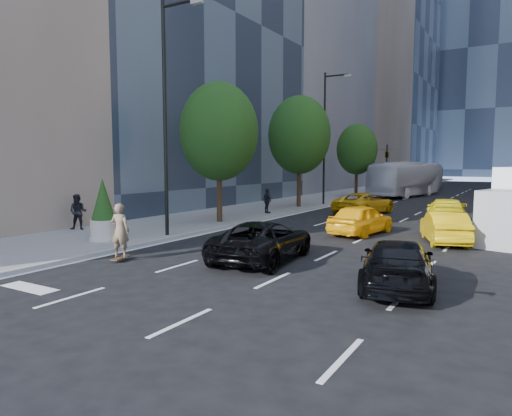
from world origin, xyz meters
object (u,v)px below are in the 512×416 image
Objects in this scene: skateboarder at (120,234)px; city_bus at (407,179)px; planter_shrub at (103,211)px; black_sedan_mercedes at (397,264)px; black_sedan_lincoln at (263,241)px.

skateboarder is 36.18m from city_bus.
city_bus reaches higher than planter_shrub.
planter_shrub reaches higher than black_sedan_mercedes.
city_bus is (-7.40, 34.77, 1.07)m from black_sedan_mercedes.
black_sedan_lincoln is 1.90× the size of planter_shrub.
skateboarder is 4.84m from black_sedan_lincoln.
city_bus reaches higher than black_sedan_lincoln.
skateboarder is at bearing 25.58° from black_sedan_lincoln.
black_sedan_mercedes is at bearing 160.33° from black_sedan_lincoln.
planter_shrub reaches higher than skateboarder.
black_sedan_lincoln is 33.73m from city_bus.
skateboarder is 0.41× the size of black_sedan_mercedes.
city_bus is 4.82× the size of planter_shrub.
city_bus is at bearing -107.57° from skateboarder.
planter_shrub is at bearing -1.70° from black_sedan_lincoln.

